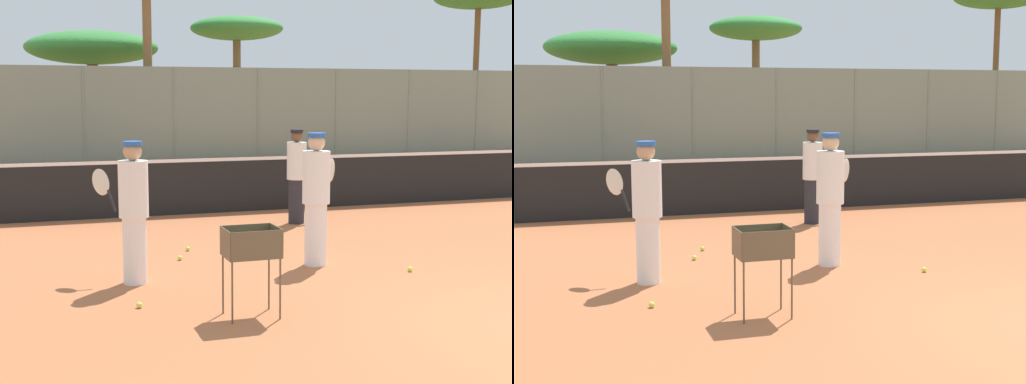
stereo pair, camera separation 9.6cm
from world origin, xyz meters
The scene contains 13 objects.
tennis_net centered at (0.00, 7.94, 0.56)m, with size 11.35×0.10×1.07m.
back_fence centered at (0.00, 19.86, 1.63)m, with size 31.56×0.08×3.27m.
tree_1 centered at (-2.41, 24.34, 4.10)m, with size 5.29×5.29×4.81m.
tree_2 centered at (3.31, 23.21, 4.89)m, with size 3.81×3.81×5.45m.
player_white_outfit centered at (-3.82, 3.17, 0.90)m, with size 0.66×0.76×1.74m.
player_red_cap centered at (-0.46, 6.41, 0.87)m, with size 0.85×0.48×1.68m.
player_yellow_shirt centered at (-1.35, 3.38, 0.93)m, with size 0.72×0.73×1.79m.
ball_cart centered at (-2.87, 1.48, 0.71)m, with size 0.56×0.41×0.94m.
tennis_ball_0 centered at (-2.82, 4.75, 0.03)m, with size 0.07×0.07×0.07m, color #D1E54C.
tennis_ball_1 centered at (-0.32, 2.64, 0.03)m, with size 0.07×0.07×0.07m, color #D1E54C.
tennis_ball_2 centered at (-3.05, 4.20, 0.03)m, with size 0.07×0.07×0.07m, color #D1E54C.
tennis_ball_4 centered at (-3.93, 2.12, 0.03)m, with size 0.07×0.07×0.07m, color #D1E54C.
parked_car centered at (-5.50, 24.06, 0.66)m, with size 4.20×1.70×1.60m.
Camera 1 is at (-5.00, -5.38, 2.29)m, focal length 50.00 mm.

